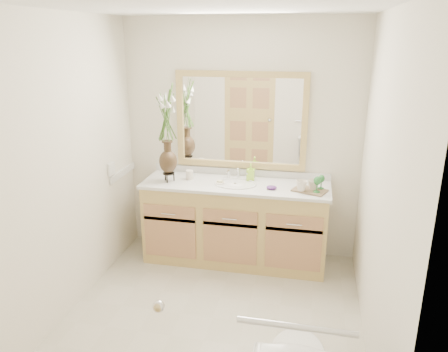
% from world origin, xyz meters
% --- Properties ---
extents(floor, '(2.60, 2.60, 0.00)m').
position_xyz_m(floor, '(0.00, 0.00, 0.00)').
color(floor, beige).
rests_on(floor, ground).
extents(ceiling, '(2.40, 2.60, 0.02)m').
position_xyz_m(ceiling, '(0.00, 0.00, 2.40)').
color(ceiling, white).
rests_on(ceiling, wall_back).
extents(wall_back, '(2.40, 0.02, 2.40)m').
position_xyz_m(wall_back, '(0.00, 1.30, 1.20)').
color(wall_back, white).
rests_on(wall_back, floor).
extents(wall_front, '(2.40, 0.02, 2.40)m').
position_xyz_m(wall_front, '(0.00, -1.30, 1.20)').
color(wall_front, white).
rests_on(wall_front, floor).
extents(wall_left, '(0.02, 2.60, 2.40)m').
position_xyz_m(wall_left, '(-1.20, 0.00, 1.20)').
color(wall_left, white).
rests_on(wall_left, floor).
extents(wall_right, '(0.02, 2.60, 2.40)m').
position_xyz_m(wall_right, '(1.20, 0.00, 1.20)').
color(wall_right, white).
rests_on(wall_right, floor).
extents(vanity, '(1.80, 0.55, 0.80)m').
position_xyz_m(vanity, '(0.00, 1.01, 0.40)').
color(vanity, tan).
rests_on(vanity, floor).
extents(counter, '(1.84, 0.57, 0.03)m').
position_xyz_m(counter, '(0.00, 1.01, 0.82)').
color(counter, silver).
rests_on(counter, vanity).
extents(sink, '(0.38, 0.34, 0.23)m').
position_xyz_m(sink, '(0.00, 1.00, 0.78)').
color(sink, white).
rests_on(sink, counter).
extents(mirror, '(1.32, 0.04, 0.97)m').
position_xyz_m(mirror, '(0.00, 1.28, 1.41)').
color(mirror, white).
rests_on(mirror, wall_back).
extents(switch_plate, '(0.02, 0.12, 0.12)m').
position_xyz_m(switch_plate, '(-1.19, 0.76, 0.98)').
color(switch_plate, white).
rests_on(switch_plate, wall_left).
extents(door, '(0.80, 0.03, 2.00)m').
position_xyz_m(door, '(-0.30, -1.29, 1.00)').
color(door, tan).
rests_on(door, floor).
extents(grab_bar, '(0.55, 0.03, 0.03)m').
position_xyz_m(grab_bar, '(0.70, -1.27, 0.95)').
color(grab_bar, silver).
rests_on(grab_bar, wall_front).
extents(flower_vase, '(0.21, 0.21, 0.86)m').
position_xyz_m(flower_vase, '(-0.66, 0.95, 1.41)').
color(flower_vase, black).
rests_on(flower_vase, counter).
extents(tumbler, '(0.07, 0.07, 0.09)m').
position_xyz_m(tumbler, '(-0.48, 1.05, 0.88)').
color(tumbler, beige).
rests_on(tumbler, counter).
extents(soap_dish, '(0.09, 0.09, 0.03)m').
position_xyz_m(soap_dish, '(-0.15, 0.99, 0.84)').
color(soap_dish, beige).
rests_on(soap_dish, counter).
extents(soap_bottle, '(0.07, 0.07, 0.15)m').
position_xyz_m(soap_bottle, '(0.13, 1.15, 0.91)').
color(soap_bottle, '#A9ED37').
rests_on(soap_bottle, counter).
extents(purple_dish, '(0.10, 0.09, 0.03)m').
position_xyz_m(purple_dish, '(0.36, 0.92, 0.85)').
color(purple_dish, '#50246E').
rests_on(purple_dish, counter).
extents(tray, '(0.35, 0.29, 0.01)m').
position_xyz_m(tray, '(0.72, 0.94, 0.84)').
color(tray, brown).
rests_on(tray, counter).
extents(mug_left, '(0.14, 0.13, 0.11)m').
position_xyz_m(mug_left, '(0.64, 0.90, 0.90)').
color(mug_left, beige).
rests_on(mug_left, tray).
extents(mug_right, '(0.10, 0.10, 0.10)m').
position_xyz_m(mug_right, '(0.74, 0.96, 0.89)').
color(mug_right, beige).
rests_on(mug_right, tray).
extents(goblet_front, '(0.07, 0.07, 0.15)m').
position_xyz_m(goblet_front, '(0.78, 0.88, 0.95)').
color(goblet_front, '#257030').
rests_on(goblet_front, tray).
extents(goblet_back, '(0.06, 0.06, 0.13)m').
position_xyz_m(goblet_back, '(0.82, 0.99, 0.94)').
color(goblet_back, '#257030').
rests_on(goblet_back, tray).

